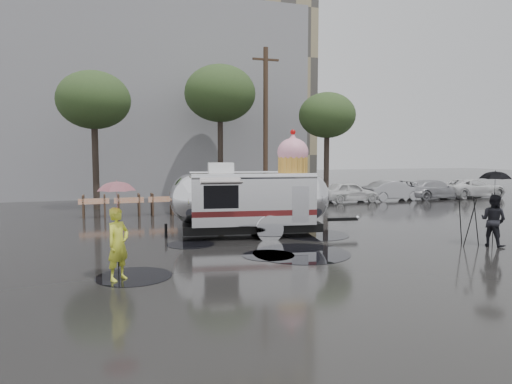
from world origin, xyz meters
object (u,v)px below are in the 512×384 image
object	(u,v)px
tripod	(469,216)
person_right	(493,220)
person_left	(118,244)
airstream_trailer	(253,197)

from	to	relation	value
tripod	person_right	bearing A→B (deg)	-24.27
person_left	tripod	world-z (taller)	person_left
airstream_trailer	tripod	xyz separation A→B (m)	(5.85, -3.79, -0.40)
airstream_trailer	person_left	world-z (taller)	airstream_trailer
person_left	tripod	bearing A→B (deg)	-40.29
person_left	person_right	xyz separation A→B (m)	(11.10, 0.36, -0.03)
person_right	tripod	size ratio (longest dim) A/B	1.04
tripod	airstream_trailer	bearing A→B (deg)	152.96
person_right	tripod	xyz separation A→B (m)	(-0.61, 0.35, 0.12)
airstream_trailer	person_right	world-z (taller)	airstream_trailer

